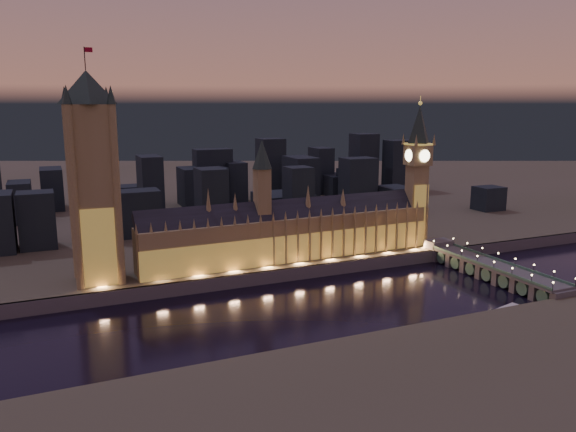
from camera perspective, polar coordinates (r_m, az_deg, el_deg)
name	(u,v)px	position (r m, az deg, el deg)	size (l,w,h in m)	color
ground_plane	(319,302)	(315.41, 3.19, -8.67)	(2000.00, 2000.00, 0.00)	black
north_bank	(151,180)	(802.59, -13.71, 3.57)	(2000.00, 960.00, 8.00)	#4B4630
embankment_wall	(290,274)	(349.30, 0.16, -5.96)	(2000.00, 2.50, 8.00)	#545256
palace_of_westminster	(290,231)	(365.51, 0.22, -1.54)	(202.00, 26.68, 78.00)	olive
victoria_tower	(92,169)	(329.23, -19.26, 4.53)	(31.68, 31.68, 129.53)	olive
elizabeth_tower	(418,163)	(408.33, 13.04, 5.24)	(18.00, 18.00, 105.18)	olive
westminster_bridge	(488,269)	(375.82, 19.62, -5.06)	(17.84, 113.00, 15.90)	#545256
river_boat	(506,313)	(314.92, 21.28, -9.19)	(38.17, 17.46, 4.50)	#545256
city_backdrop	(240,185)	(544.53, -4.86, 3.14)	(470.52, 215.63, 71.19)	black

